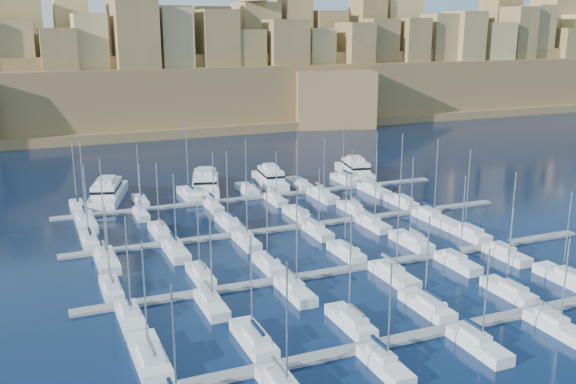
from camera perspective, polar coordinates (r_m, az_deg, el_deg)
name	(u,v)px	position (r m, az deg, el deg)	size (l,w,h in m)	color
ground	(326,244)	(107.77, 3.43, -4.61)	(600.00, 600.00, 0.00)	black
pontoon_near	(452,328)	(80.99, 14.33, -11.65)	(84.00, 2.00, 0.40)	slate
pontoon_mid_near	(362,267)	(97.76, 6.56, -6.61)	(84.00, 2.00, 0.40)	slate
pontoon_mid_far	(302,226)	(116.29, 1.26, -3.03)	(84.00, 2.00, 0.40)	slate
pontoon_far	(260,197)	(135.85, -2.53, -0.44)	(84.00, 2.00, 0.40)	slate
sailboat_0	(149,357)	(72.84, -12.22, -14.16)	(3.14, 10.47, 14.04)	silver
sailboat_1	(254,339)	(75.02, -3.05, -12.94)	(2.83, 9.44, 13.33)	silver
sailboat_2	(351,321)	(79.34, 5.62, -11.38)	(2.66, 8.88, 14.42)	silver
sailboat_3	(427,306)	(84.95, 12.28, -9.85)	(2.79, 9.30, 12.83)	silver
sailboat_4	(509,291)	(92.34, 19.04, -8.31)	(2.61, 8.69, 12.48)	silver
sailboat_5	(566,278)	(99.81, 23.47, -6.99)	(2.94, 9.81, 13.40)	silver
sailboat_8	(385,365)	(70.75, 8.58, -14.93)	(2.48, 8.27, 12.61)	silver
sailboat_9	(478,344)	(76.94, 16.57, -12.84)	(2.63, 8.77, 12.57)	silver
sailboat_10	(556,326)	(84.24, 22.73, -10.93)	(2.59, 8.62, 12.21)	silver
sailboat_12	(111,288)	(91.39, -15.44, -8.26)	(2.42, 8.07, 12.50)	silver
sailboat_13	(201,275)	(93.60, -7.76, -7.30)	(2.48, 8.28, 11.81)	silver
sailboat_14	(269,264)	(96.68, -1.74, -6.43)	(2.55, 8.49, 12.91)	silver
sailboat_15	(346,252)	(101.99, 5.21, -5.34)	(2.64, 8.79, 14.27)	silver
sailboat_16	(412,241)	(108.41, 10.92, -4.32)	(2.89, 9.63, 15.07)	silver
sailboat_17	(467,233)	(115.06, 15.64, -3.49)	(2.99, 9.98, 15.51)	silver
sailboat_18	(131,318)	(82.13, -13.80, -10.81)	(2.68, 8.93, 14.12)	silver
sailboat_19	(211,304)	(84.20, -6.83, -9.82)	(2.56, 8.52, 13.75)	silver
sailboat_20	(295,290)	(87.51, 0.61, -8.74)	(2.72, 9.08, 13.94)	silver
sailboat_21	(394,275)	(93.90, 9.36, -7.26)	(2.95, 9.84, 14.42)	silver
sailboat_22	(457,262)	(100.63, 14.82, -6.06)	(2.62, 8.73, 14.50)	silver
sailboat_23	(506,254)	(106.34, 18.83, -5.24)	(2.62, 8.75, 14.31)	silver
sailboat_24	(90,240)	(112.02, -17.23, -4.11)	(2.49, 8.29, 13.69)	silver
sailboat_25	(160,231)	(113.81, -11.31, -3.44)	(2.64, 8.81, 13.04)	silver
sailboat_26	(229,223)	(116.87, -5.27, -2.72)	(2.73, 9.09, 14.07)	silver
sailboat_27	(298,214)	(121.59, 0.91, -1.97)	(2.78, 9.27, 13.81)	silver
sailboat_28	(352,208)	(126.03, 5.72, -1.45)	(2.50, 8.34, 12.42)	silver
sailboat_29	(401,202)	(132.10, 10.04, -0.84)	(2.75, 9.18, 14.88)	silver
sailboat_30	(107,260)	(101.86, -15.83, -5.86)	(2.99, 9.95, 17.00)	silver
sailboat_31	(176,250)	(103.79, -9.95, -5.14)	(2.79, 9.30, 13.65)	silver
sailboat_32	(246,240)	(107.18, -3.75, -4.31)	(2.56, 8.55, 12.75)	silver
sailboat_33	(317,231)	(111.99, 2.63, -3.46)	(2.52, 8.40, 12.21)	silver
sailboat_34	(373,224)	(116.80, 7.56, -2.80)	(2.63, 8.77, 14.31)	silver
sailboat_35	(432,217)	(122.77, 12.66, -2.16)	(3.00, 10.01, 15.91)	silver
sailboat_36	(77,207)	(133.14, -18.22, -1.25)	(2.54, 8.46, 13.63)	silver
sailboat_37	(140,201)	(134.28, -12.99, -0.76)	(2.38, 7.95, 12.56)	silver
sailboat_38	(189,194)	(137.40, -8.78, -0.18)	(3.09, 10.30, 17.39)	silver
sailboat_39	(247,189)	(140.37, -3.66, 0.26)	(2.73, 9.10, 12.07)	silver
sailboat_40	(298,183)	(145.02, 0.93, 0.76)	(2.90, 9.68, 13.81)	silver
sailboat_41	(344,179)	(149.65, 5.01, 1.14)	(2.72, 9.07, 13.85)	silver
sailboat_42	(86,222)	(122.21, -17.54, -2.57)	(3.25, 10.82, 16.29)	silver
sailboat_43	(141,214)	(125.14, -12.94, -1.89)	(2.15, 7.18, 10.79)	silver
sailboat_44	(213,206)	(127.96, -6.65, -1.24)	(2.27, 7.58, 12.00)	silver
sailboat_45	(276,199)	(131.99, -1.12, -0.65)	(2.33, 7.77, 11.16)	silver
sailboat_46	(323,195)	(135.00, 3.09, -0.30)	(3.01, 10.04, 13.46)	silver
sailboat_47	(374,190)	(140.76, 7.64, 0.21)	(2.98, 9.94, 13.98)	silver
motor_yacht_a	(108,192)	(138.65, -15.74, -0.02)	(10.89, 19.50, 5.25)	silver
motor_yacht_b	(205,183)	(142.75, -7.35, 0.82)	(10.67, 19.94, 5.25)	silver
motor_yacht_c	(270,178)	(145.77, -1.59, 1.23)	(6.45, 16.24, 5.25)	silver
motor_yacht_d	(355,170)	(155.47, 5.97, 2.00)	(8.29, 17.68, 5.25)	silver
fortified_city	(145,82)	(251.34, -12.59, 9.53)	(460.00, 108.95, 59.52)	brown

